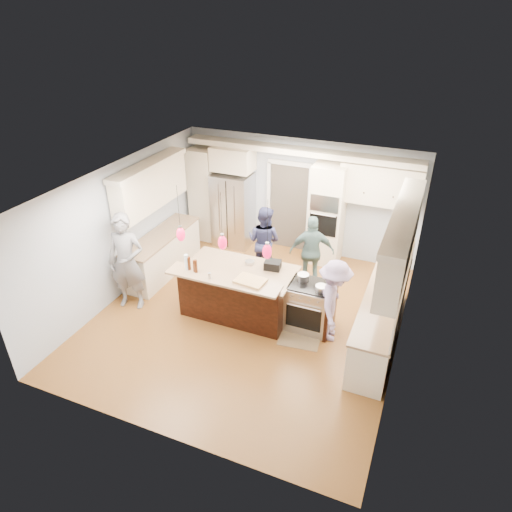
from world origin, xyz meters
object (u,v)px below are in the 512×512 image
(kitchen_island, at_px, (239,290))
(person_bar_end, at_px, (127,262))
(refrigerator, at_px, (233,210))
(island_range, at_px, (310,306))
(person_far_left, at_px, (264,241))

(kitchen_island, bearing_deg, person_bar_end, -163.64)
(kitchen_island, distance_m, person_bar_end, 2.20)
(refrigerator, distance_m, kitchen_island, 2.91)
(refrigerator, height_order, island_range, refrigerator)
(person_far_left, bearing_deg, person_bar_end, 55.83)
(kitchen_island, distance_m, person_far_left, 1.56)
(person_bar_end, bearing_deg, island_range, -2.22)
(kitchen_island, bearing_deg, refrigerator, 116.91)
(refrigerator, bearing_deg, island_range, -42.59)
(refrigerator, relative_size, island_range, 1.96)
(refrigerator, distance_m, island_range, 3.71)
(person_bar_end, height_order, person_far_left, person_bar_end)
(island_range, xyz_separation_m, person_bar_end, (-3.46, -0.68, 0.53))
(island_range, bearing_deg, person_far_left, 135.77)
(person_bar_end, distance_m, person_far_left, 2.91)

